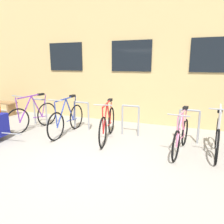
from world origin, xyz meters
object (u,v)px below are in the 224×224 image
(bicycle_blue, at_px, (67,120))
(bicycle_red, at_px, (107,124))
(bicycle_pink, at_px, (181,136))
(bicycle_silver, at_px, (217,137))
(bicycle_purple, at_px, (33,116))

(bicycle_blue, xyz_separation_m, bicycle_red, (1.22, -0.01, -0.00))
(bicycle_pink, bearing_deg, bicycle_blue, 176.41)
(bicycle_pink, bearing_deg, bicycle_silver, 11.83)
(bicycle_purple, bearing_deg, bicycle_blue, -0.28)
(bicycle_blue, bearing_deg, bicycle_red, -0.61)
(bicycle_purple, height_order, bicycle_silver, bicycle_silver)
(bicycle_silver, bearing_deg, bicycle_red, 179.47)
(bicycle_silver, bearing_deg, bicycle_pink, -168.17)
(bicycle_pink, distance_m, bicycle_red, 1.84)
(bicycle_purple, bearing_deg, bicycle_silver, -0.49)
(bicycle_red, bearing_deg, bicycle_purple, 179.55)
(bicycle_silver, relative_size, bicycle_red, 0.92)
(bicycle_pink, distance_m, bicycle_purple, 4.23)
(bicycle_purple, xyz_separation_m, bicycle_blue, (1.17, -0.01, 0.00))
(bicycle_purple, bearing_deg, bicycle_pink, -2.68)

